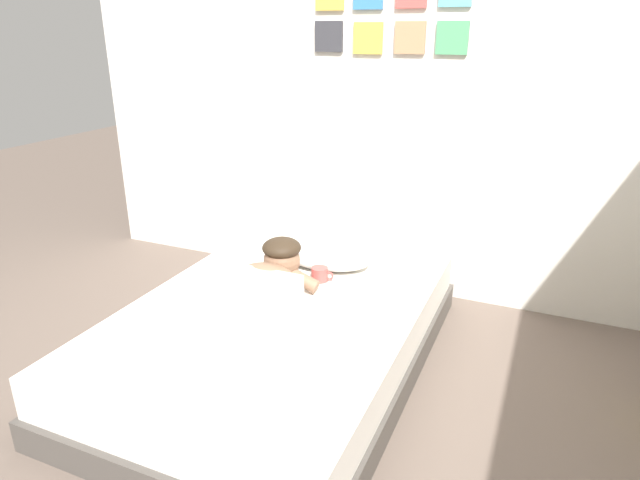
{
  "coord_description": "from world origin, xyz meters",
  "views": [
    {
      "loc": [
        0.99,
        -1.85,
        1.61
      ],
      "look_at": [
        -0.08,
        0.58,
        0.59
      ],
      "focal_mm": 31.13,
      "sensor_mm": 36.0,
      "label": 1
    }
  ],
  "objects": [
    {
      "name": "bed",
      "position": [
        -0.18,
        0.29,
        0.17
      ],
      "size": [
        1.37,
        1.98,
        0.34
      ],
      "color": "#4C4742",
      "rests_on": "ground"
    },
    {
      "name": "cell_phone",
      "position": [
        -0.47,
        0.2,
        0.34
      ],
      "size": [
        0.07,
        0.14,
        0.01
      ],
      "primitive_type": "cube",
      "color": "black",
      "rests_on": "bed"
    },
    {
      "name": "coffee_cup",
      "position": [
        -0.09,
        0.62,
        0.38
      ],
      "size": [
        0.12,
        0.09,
        0.07
      ],
      "color": "#D84C47",
      "rests_on": "bed"
    },
    {
      "name": "pillow",
      "position": [
        -0.14,
        0.83,
        0.39
      ],
      "size": [
        0.52,
        0.32,
        0.11
      ],
      "primitive_type": "ellipsoid",
      "color": "white",
      "rests_on": "bed"
    },
    {
      "name": "back_wall",
      "position": [
        -0.0,
        1.45,
        1.25
      ],
      "size": [
        4.22,
        0.12,
        2.5
      ],
      "color": "silver",
      "rests_on": "ground"
    },
    {
      "name": "ground_plane",
      "position": [
        0.0,
        0.0,
        0.0
      ],
      "size": [
        12.45,
        12.45,
        0.0
      ],
      "primitive_type": "plane",
      "color": "#66564C"
    },
    {
      "name": "person_lying",
      "position": [
        -0.24,
        0.11,
        0.44
      ],
      "size": [
        0.43,
        0.92,
        0.27
      ],
      "color": "silver",
      "rests_on": "bed"
    }
  ]
}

